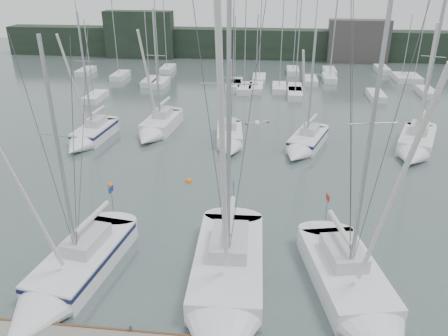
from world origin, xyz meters
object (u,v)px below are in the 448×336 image
object	(u,v)px
sailboat_near_right	(360,304)
sailboat_near_center	(225,297)
buoy_c	(110,186)
sailboat_mid_b	(156,129)
sailboat_mid_c	(230,140)
sailboat_mid_d	(304,145)
buoy_a	(189,181)
sailboat_mid_e	(415,147)
sailboat_mid_a	(88,137)
sailboat_near_left	(64,282)

from	to	relation	value
sailboat_near_right	sailboat_near_center	bearing A→B (deg)	170.53
buoy_c	sailboat_mid_b	bearing A→B (deg)	86.23
sailboat_mid_c	sailboat_mid_d	bearing A→B (deg)	-9.92
buoy_a	buoy_c	xyz separation A→B (m)	(-5.78, -1.37, 0.00)
sailboat_mid_d	sailboat_mid_e	xyz separation A→B (m)	(9.74, 0.40, 0.08)
sailboat_mid_a	buoy_c	xyz separation A→B (m)	(5.00, -8.25, -0.61)
sailboat_near_right	sailboat_mid_a	world-z (taller)	sailboat_near_right
sailboat_near_left	sailboat_mid_b	bearing A→B (deg)	101.08
sailboat_near_left	sailboat_mid_d	distance (m)	24.24
sailboat_mid_e	sailboat_mid_c	bearing A→B (deg)	-158.81
sailboat_near_left	sailboat_mid_c	world-z (taller)	sailboat_near_left
sailboat_mid_c	sailboat_mid_e	size ratio (longest dim) A/B	0.73
sailboat_near_right	buoy_c	bearing A→B (deg)	132.77
sailboat_near_left	sailboat_near_center	bearing A→B (deg)	7.07
sailboat_mid_a	sailboat_mid_e	world-z (taller)	sailboat_mid_e
sailboat_mid_b	sailboat_mid_d	xyz separation A→B (m)	(14.22, -2.60, -0.04)
sailboat_near_right	sailboat_mid_d	size ratio (longest dim) A/B	1.36
sailboat_near_right	buoy_a	distance (m)	16.91
sailboat_mid_b	sailboat_mid_e	bearing A→B (deg)	1.35
sailboat_near_left	sailboat_mid_c	bearing A→B (deg)	81.24
sailboat_mid_a	buoy_a	distance (m)	12.80
sailboat_mid_b	sailboat_mid_d	world-z (taller)	sailboat_mid_b
sailboat_mid_c	buoy_a	distance (m)	8.06
sailboat_mid_a	sailboat_mid_e	distance (m)	29.70
sailboat_near_right	sailboat_mid_c	world-z (taller)	sailboat_near_right
sailboat_near_center	sailboat_mid_e	distance (m)	25.56
sailboat_near_center	buoy_c	bearing A→B (deg)	128.23
sailboat_mid_b	sailboat_mid_d	distance (m)	14.45
sailboat_near_left	sailboat_mid_a	bearing A→B (deg)	117.20
sailboat_mid_a	sailboat_mid_c	size ratio (longest dim) A/B	1.22
sailboat_mid_b	buoy_a	xyz separation A→B (m)	(5.04, -9.83, -0.60)
sailboat_near_left	sailboat_near_center	world-z (taller)	sailboat_near_center
sailboat_near_left	sailboat_near_center	distance (m)	8.29
sailboat_near_right	sailboat_mid_c	xyz separation A→B (m)	(-8.30, 20.70, -0.05)
sailboat_mid_c	buoy_c	size ratio (longest dim) A/B	21.09
sailboat_mid_b	sailboat_mid_a	bearing A→B (deg)	-146.18
sailboat_mid_c	buoy_c	bearing A→B (deg)	-138.62
sailboat_mid_a	sailboat_mid_b	bearing A→B (deg)	32.55
sailboat_near_right	buoy_a	world-z (taller)	sailboat_near_right
sailboat_mid_b	sailboat_mid_c	distance (m)	7.80
sailboat_mid_d	sailboat_near_center	bearing A→B (deg)	-83.80
sailboat_mid_e	buoy_a	world-z (taller)	sailboat_mid_e
buoy_a	sailboat_mid_d	bearing A→B (deg)	38.26
sailboat_mid_e	sailboat_near_center	bearing A→B (deg)	-103.62
sailboat_mid_e	sailboat_mid_a	bearing A→B (deg)	-157.26
sailboat_mid_b	buoy_a	size ratio (longest dim) A/B	22.39
sailboat_near_left	buoy_c	bearing A→B (deg)	107.11
sailboat_near_right	sailboat_near_left	bearing A→B (deg)	168.32
sailboat_mid_c	buoy_a	bearing A→B (deg)	-114.02
sailboat_near_center	sailboat_mid_b	bearing A→B (deg)	110.06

